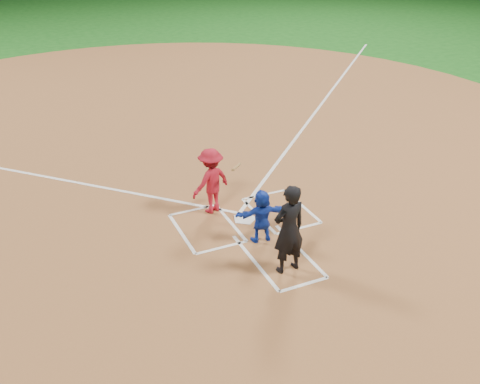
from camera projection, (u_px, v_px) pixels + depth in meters
name	position (u px, v px, depth m)	size (l,w,h in m)	color
ground	(244.00, 219.00, 12.82)	(120.00, 120.00, 0.00)	#145315
home_plate_dirt	(168.00, 135.00, 17.65)	(28.00, 28.00, 0.01)	brown
home_plate	(244.00, 219.00, 12.81)	(0.60, 0.60, 0.02)	white
catcher	(262.00, 216.00, 11.72)	(1.15, 0.36, 1.24)	#1636B4
umpire	(289.00, 229.00, 10.56)	(0.71, 0.46, 1.94)	black
chalk_markings	(175.00, 142.00, 17.08)	(28.35, 17.32, 0.01)	white
batter_at_plate	(211.00, 181.00, 12.79)	(1.47, 0.97, 1.64)	#A41221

